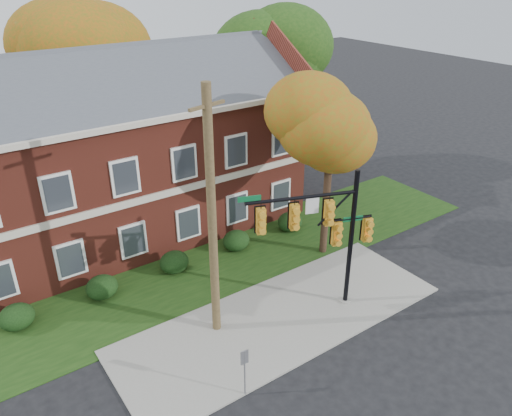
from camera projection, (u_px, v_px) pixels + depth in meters
ground at (296, 332)px, 19.93m from camera, size 120.00×120.00×0.00m
sidewalk at (281, 318)px, 20.65m from camera, size 14.00×5.00×0.08m
grass_strip at (218, 264)px, 24.31m from camera, size 30.00×6.00×0.04m
apartment_building at (121, 142)px, 25.41m from camera, size 18.80×8.80×9.74m
hedge_far_left at (17, 317)px, 19.97m from camera, size 1.40×1.26×1.05m
hedge_left at (102, 287)px, 21.77m from camera, size 1.40×1.26×1.05m
hedge_center at (174, 262)px, 23.57m from camera, size 1.40×1.26×1.05m
hedge_right at (236, 241)px, 25.37m from camera, size 1.40×1.26×1.05m
hedge_far_right at (290, 222)px, 27.17m from camera, size 1.40×1.26×1.05m
tree_near_right at (337, 125)px, 22.45m from camera, size 4.50×4.25×8.58m
tree_right_rear at (286, 54)px, 30.45m from camera, size 6.30×5.95×10.62m
tree_far_rear at (85, 42)px, 30.10m from camera, size 6.84×6.46×11.52m
traffic_signal at (326, 228)px, 19.70m from camera, size 5.24×2.10×6.19m
utility_pole at (212, 219)px, 17.85m from camera, size 1.52×0.47×9.92m
sign_post at (245, 365)px, 16.46m from camera, size 0.29×0.06×1.98m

